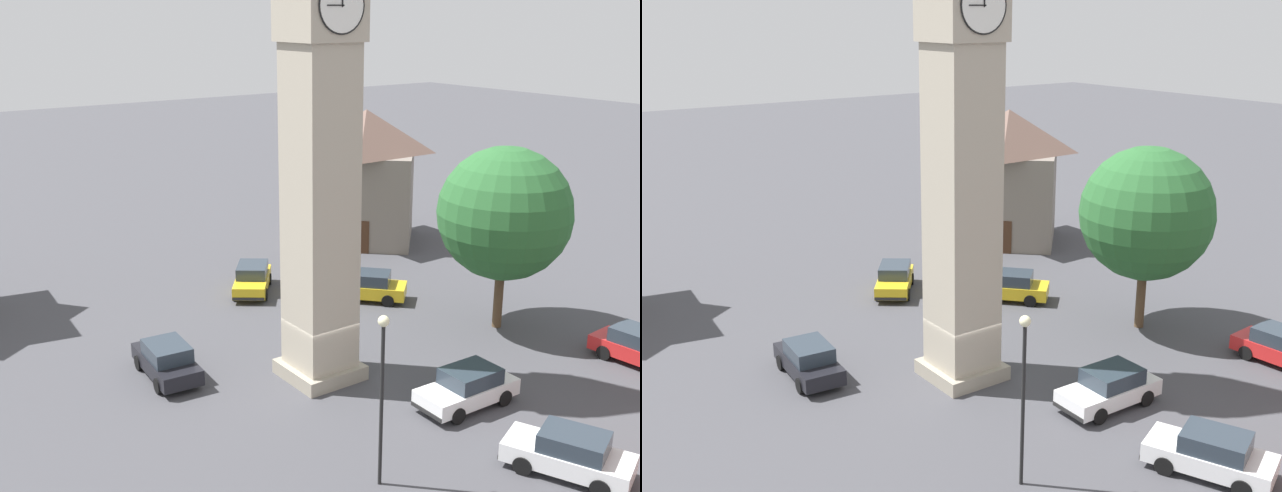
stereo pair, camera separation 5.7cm
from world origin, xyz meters
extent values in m
plane|color=#424247|center=(0.00, 0.00, 0.00)|extent=(200.00, 200.00, 0.00)
cube|color=gray|center=(0.00, 0.00, 0.30)|extent=(2.89, 2.89, 0.60)
cube|color=#ADA38E|center=(0.00, 0.00, 7.06)|extent=(2.31, 2.31, 12.92)
cube|color=#ADA38E|center=(0.00, 0.00, 14.79)|extent=(2.59, 2.59, 2.54)
cylinder|color=white|center=(0.00, 1.32, 14.79)|extent=(1.94, 0.04, 1.94)
torus|color=black|center=(0.00, 1.33, 14.79)|extent=(2.00, 0.06, 2.00)
cube|color=black|center=(0.29, 1.36, 14.79)|extent=(0.74, 0.02, 0.04)
cylinder|color=white|center=(0.00, -1.32, 14.79)|extent=(1.94, 0.04, 1.94)
torus|color=black|center=(0.00, -1.33, 14.79)|extent=(2.00, 0.06, 2.00)
cube|color=gold|center=(-7.15, -5.85, 0.59)|extent=(4.04, 4.15, 0.64)
cube|color=#28333D|center=(-7.25, -5.74, 1.21)|extent=(2.57, 2.60, 0.64)
cylinder|color=black|center=(-5.73, -6.20, 0.32)|extent=(0.60, 0.62, 0.64)
cylinder|color=black|center=(-6.89, -7.29, 0.32)|extent=(0.60, 0.62, 0.64)
cylinder|color=black|center=(-7.41, -4.41, 0.32)|extent=(0.60, 0.62, 0.64)
cylinder|color=black|center=(-8.57, -5.50, 0.32)|extent=(0.60, 0.62, 0.64)
cube|color=black|center=(-5.77, -7.32, 0.37)|extent=(1.30, 1.23, 0.16)
cube|color=#28333D|center=(-11.92, 6.90, 1.21)|extent=(1.71, 2.21, 0.64)
cylinder|color=black|center=(-12.64, 5.76, 0.32)|extent=(0.27, 0.65, 0.64)
cylinder|color=black|center=(-11.04, 5.88, 0.32)|extent=(0.27, 0.65, 0.64)
cube|color=white|center=(-2.52, 10.49, 0.59)|extent=(3.19, 4.44, 0.64)
cube|color=#28333D|center=(-2.58, 10.63, 1.21)|extent=(2.26, 2.55, 0.64)
cylinder|color=black|center=(-1.30, 9.68, 0.32)|extent=(0.46, 0.67, 0.64)
cylinder|color=black|center=(-2.77, 9.04, 0.32)|extent=(0.46, 0.67, 0.64)
cylinder|color=black|center=(-2.27, 11.93, 0.32)|extent=(0.46, 0.67, 0.64)
cylinder|color=black|center=(-3.74, 11.30, 0.32)|extent=(0.46, 0.67, 0.64)
cube|color=black|center=(-1.72, 8.63, 0.37)|extent=(1.58, 0.77, 0.16)
cube|color=black|center=(5.23, -3.65, 0.59)|extent=(2.02, 4.22, 0.64)
cube|color=#28333D|center=(5.24, -3.50, 1.21)|extent=(1.72, 2.22, 0.64)
cylinder|color=black|center=(5.93, -4.94, 0.32)|extent=(0.27, 0.66, 0.64)
cylinder|color=black|center=(4.33, -4.81, 0.32)|extent=(0.27, 0.66, 0.64)
cylinder|color=black|center=(6.13, -2.48, 0.32)|extent=(0.27, 0.66, 0.64)
cylinder|color=black|center=(4.53, -2.36, 0.32)|extent=(0.27, 0.66, 0.64)
cube|color=black|center=(5.07, -5.66, 0.37)|extent=(1.67, 0.25, 0.16)
cube|color=white|center=(-3.13, 5.34, 0.59)|extent=(4.14, 1.79, 0.64)
cube|color=#28333D|center=(-3.28, 5.34, 1.21)|extent=(2.13, 1.60, 0.64)
cylinder|color=black|center=(-1.88, 6.11, 0.32)|extent=(0.64, 0.23, 0.64)
cylinder|color=black|center=(-1.92, 4.51, 0.32)|extent=(0.64, 0.23, 0.64)
cylinder|color=black|center=(-4.34, 6.16, 0.32)|extent=(0.64, 0.23, 0.64)
cylinder|color=black|center=(-4.38, 4.56, 0.32)|extent=(0.64, 0.23, 0.64)
cube|color=black|center=(-1.11, 5.29, 0.37)|extent=(0.16, 1.67, 0.16)
cube|color=gold|center=(-2.82, -10.31, 0.59)|extent=(3.80, 4.31, 0.64)
cube|color=#28333D|center=(-2.91, -10.43, 1.21)|extent=(2.50, 2.62, 0.64)
cylinder|color=black|center=(-2.74, -8.84, 0.32)|extent=(0.56, 0.65, 0.64)
cylinder|color=black|center=(-1.45, -9.79, 0.32)|extent=(0.56, 0.65, 0.64)
cylinder|color=black|center=(-4.20, -10.82, 0.32)|extent=(0.56, 0.65, 0.64)
cylinder|color=black|center=(-2.91, -11.77, 0.32)|extent=(0.56, 0.65, 0.64)
cube|color=black|center=(-1.62, -8.68, 0.37)|extent=(1.41, 1.09, 0.16)
cylinder|color=#2D3351|center=(-2.36, -5.69, 0.41)|extent=(0.13, 0.13, 0.82)
cylinder|color=#2D3351|center=(-2.45, -5.84, 0.41)|extent=(0.13, 0.13, 0.82)
cube|color=white|center=(-2.40, -5.76, 1.12)|extent=(0.37, 0.42, 0.60)
cylinder|color=white|center=(-2.28, -5.56, 1.07)|extent=(0.09, 0.09, 0.60)
cylinder|color=white|center=(-2.52, -5.97, 1.07)|extent=(0.09, 0.09, 0.60)
sphere|color=tan|center=(-2.40, -5.76, 1.57)|extent=(0.22, 0.22, 0.22)
sphere|color=black|center=(-2.41, -5.76, 1.59)|extent=(0.20, 0.20, 0.20)
cylinder|color=brown|center=(-10.02, 0.62, 1.73)|extent=(0.44, 0.44, 3.45)
sphere|color=#28602D|center=(-10.02, 0.62, 5.64)|extent=(6.25, 6.25, 6.25)
cube|color=slate|center=(-13.98, -14.60, 2.97)|extent=(8.50, 8.50, 5.95)
pyramid|color=brown|center=(-13.98, -14.60, 7.29)|extent=(8.93, 8.93, 2.69)
cube|color=#422819|center=(-11.90, -12.43, 1.05)|extent=(0.85, 0.82, 2.10)
cylinder|color=black|center=(2.88, 7.38, 2.74)|extent=(0.12, 0.12, 5.47)
sphere|color=beige|center=(2.88, 7.38, 5.65)|extent=(0.36, 0.36, 0.36)
camera|label=1|loc=(16.89, 23.82, 14.59)|focal=43.27mm
camera|label=2|loc=(16.85, 23.86, 14.59)|focal=43.27mm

